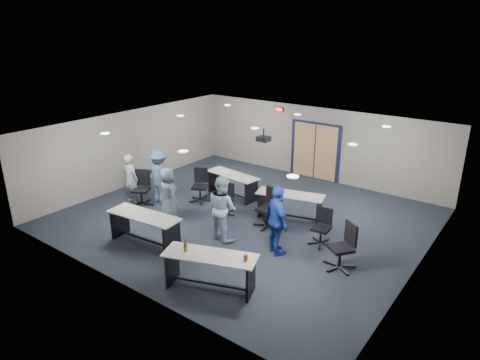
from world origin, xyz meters
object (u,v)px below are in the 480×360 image
Objects in this scene: person_plaid at (168,193)px; table_front_left at (144,224)px; chair_back_b at (225,199)px; chair_loose_right at (341,246)px; table_back_right at (290,202)px; table_front_right at (210,265)px; chair_back_c at (267,208)px; table_back_left at (232,181)px; chair_loose_left at (141,189)px; person_gray at (130,179)px; person_navy at (277,221)px; chair_back_a at (200,186)px; person_back at (159,176)px; chair_back_d at (321,227)px; person_lightblue at (222,208)px.

table_front_left is at bearing 130.41° from person_plaid.
chair_loose_right reaches higher than chair_back_b.
table_back_right is (2.29, 3.62, -0.02)m from table_front_left.
table_front_right is 1.38× the size of person_plaid.
table_back_left is at bearing 158.00° from chair_back_c.
chair_loose_left is 0.51m from person_gray.
table_back_left is at bearing -143.82° from person_gray.
chair_back_c is 0.62× the size of person_navy.
chair_loose_left is 0.72× the size of person_plaid.
chair_back_a is 1.34m from person_back.
table_front_left is at bearing -137.14° from table_back_right.
person_gray is 1.04× the size of person_plaid.
person_navy is (-0.69, -1.11, 0.42)m from chair_back_d.
person_gray reaches higher than chair_back_c.
person_gray is 0.90× the size of person_back.
person_plaid is at bearing -93.83° from table_back_left.
chair_back_c is 2.98m from person_plaid.
table_back_right is at bearing 52.40° from table_front_left.
chair_loose_right is (4.15, -0.80, 0.09)m from chair_back_b.
person_lightblue reaches higher than table_back_right.
chair_back_a is at bearing 114.13° from table_front_right.
chair_back_b reaches higher than table_front_left.
chair_back_b is (0.69, -1.28, -0.05)m from table_back_left.
table_front_right is 3.14m from chair_loose_right.
table_back_right is at bearing -96.62° from person_lightblue.
person_lightblue is (-0.58, -1.31, 0.32)m from chair_back_c.
chair_loose_right is at bearing -41.06° from chair_back_a.
table_front_left is 0.98× the size of table_front_right.
table_front_right reaches higher than chair_loose_left.
chair_back_c is at bearing -13.11° from chair_loose_left.
chair_back_a is at bearing 12.54° from person_navy.
person_navy reaches higher than table_back_right.
chair_back_a is at bearing -150.32° from person_gray.
chair_back_c is at bearing -175.25° from person_gray.
person_lightblue is at bearing -64.78° from chair_back_a.
person_plaid is at bearing 140.35° from person_back.
chair_back_c is at bearing -99.01° from person_lightblue.
person_back is at bearing 33.13° from chair_loose_left.
person_navy reaches higher than chair_loose_left.
person_navy is at bearing -83.41° from table_back_right.
person_gray is (-2.34, -2.39, 0.28)m from table_back_left.
table_front_right is at bearing -70.91° from chair_back_c.
chair_back_d is at bearing 174.40° from chair_loose_right.
person_plaid reaches higher than table_back_left.
table_back_right is 1.14× the size of person_navy.
chair_back_d is 0.54× the size of person_navy.
chair_back_c reaches higher than table_back_right.
chair_back_b is 0.62× the size of person_plaid.
table_front_right is at bearing -75.19° from chair_back_a.
table_back_right is 5.21m from person_gray.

